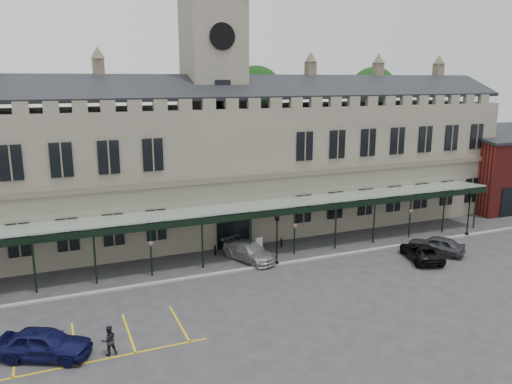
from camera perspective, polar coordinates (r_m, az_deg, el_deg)
name	(u,v)px	position (r m, az deg, el deg)	size (l,w,h in m)	color
ground	(290,295)	(34.93, 3.89, -11.68)	(140.00, 140.00, 0.00)	#2E2F31
station_building	(215,166)	(47.24, -4.66, 3.00)	(60.00, 10.36, 17.30)	#6B6759
clock_tower	(214,94)	(46.66, -4.84, 11.08)	(5.60, 5.60, 24.80)	#6B6759
canopy	(249,232)	(40.44, -0.80, -4.55)	(50.00, 4.10, 4.30)	#8C9E93
brick_annex	(503,170)	(64.48, 26.41, 2.23)	(12.40, 8.36, 9.23)	#5C1815
kerb	(258,267)	(39.51, 0.28, -8.58)	(60.00, 0.40, 0.12)	gray
parking_markings	(75,347)	(30.49, -20.00, -16.32)	(16.00, 6.00, 0.01)	gold
tree_behind_mid	(256,94)	(57.91, 0.03, 11.14)	(6.00, 6.00, 16.00)	#332314
tree_behind_right	(373,93)	(65.77, 13.24, 11.00)	(6.00, 6.00, 16.00)	#332314
lamp_post_mid	(277,234)	(39.25, 2.41, -4.86)	(0.41, 0.41, 4.33)	black
lamp_post_right	(469,209)	(50.64, 23.17, -1.80)	(0.42, 0.42, 4.41)	black
traffic_cone	(462,251)	(45.56, 22.51, -6.29)	(0.42, 0.42, 0.67)	#F65D07
sign_board	(259,244)	(43.04, 0.35, -6.01)	(0.71, 0.22, 1.22)	black
bollard_left	(215,250)	(42.23, -4.69, -6.67)	(0.15, 0.15, 0.84)	black
bollard_right	(281,243)	(44.15, 2.92, -5.79)	(0.15, 0.15, 0.82)	black
car_left_a	(44,344)	(29.64, -23.04, -15.65)	(1.96, 4.86, 1.66)	#0E103D
car_taxi	(249,251)	(40.86, -0.76, -6.81)	(2.11, 5.18, 1.50)	#95989D
car_van	(421,252)	(43.19, 18.36, -6.50)	(2.25, 4.87, 1.35)	black
car_right_a	(436,245)	(44.99, 19.88, -5.70)	(1.85, 4.61, 1.57)	#34363B
person_b	(109,340)	(28.83, -16.46, -15.95)	(0.81, 0.63, 1.66)	black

